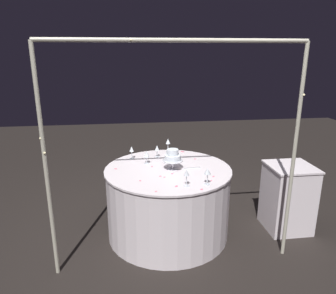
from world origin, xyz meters
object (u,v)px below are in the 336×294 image
(tiered_cake, at_px, (173,157))
(wine_glass_0, at_px, (207,172))
(main_table, at_px, (168,201))
(cake_knife, at_px, (186,168))
(wine_glass_4, at_px, (187,174))
(wine_glass_3, at_px, (157,149))
(side_table, at_px, (288,197))
(wine_glass_5, at_px, (147,155))
(wine_glass_1, at_px, (132,150))
(decorative_arch, at_px, (176,123))
(wine_glass_2, at_px, (168,142))

(tiered_cake, xyz_separation_m, wine_glass_0, (-0.27, 0.45, -0.02))
(main_table, height_order, cake_knife, cake_knife)
(wine_glass_0, bearing_deg, tiered_cake, -58.83)
(wine_glass_0, bearing_deg, wine_glass_4, 3.35)
(main_table, height_order, wine_glass_3, wine_glass_3)
(side_table, xyz_separation_m, wine_glass_5, (1.62, -0.26, 0.51))
(wine_glass_4, bearing_deg, wine_glass_1, -60.42)
(tiered_cake, bearing_deg, cake_knife, -179.04)
(wine_glass_1, xyz_separation_m, wine_glass_5, (-0.16, 0.19, -0.00))
(wine_glass_1, xyz_separation_m, wine_glass_3, (-0.31, -0.03, -0.01))
(tiered_cake, distance_m, wine_glass_0, 0.52)
(tiered_cake, height_order, wine_glass_0, tiered_cake)
(decorative_arch, height_order, wine_glass_2, decorative_arch)
(main_table, xyz_separation_m, wine_glass_2, (-0.08, -0.58, 0.53))
(side_table, bearing_deg, decorative_arch, 18.80)
(tiered_cake, distance_m, wine_glass_5, 0.35)
(wine_glass_2, bearing_deg, tiered_cake, 87.00)
(main_table, bearing_deg, side_table, 176.99)
(tiered_cake, height_order, wine_glass_3, tiered_cake)
(cake_knife, bearing_deg, main_table, -9.34)
(wine_glass_4, bearing_deg, tiered_cake, -81.78)
(side_table, height_order, wine_glass_0, wine_glass_0)
(wine_glass_2, relative_size, wine_glass_5, 1.19)
(wine_glass_2, xyz_separation_m, wine_glass_4, (-0.03, 1.07, -0.01))
(wine_glass_0, xyz_separation_m, wine_glass_2, (0.24, -1.06, 0.01))
(decorative_arch, xyz_separation_m, wine_glass_5, (0.22, -0.74, -0.52))
(decorative_arch, height_order, wine_glass_3, decorative_arch)
(wine_glass_0, distance_m, wine_glass_1, 1.11)
(decorative_arch, xyz_separation_m, main_table, (0.00, -0.55, -1.02))
(wine_glass_3, xyz_separation_m, wine_glass_4, (-0.19, 0.90, 0.02))
(wine_glass_2, bearing_deg, wine_glass_5, 52.93)
(wine_glass_0, height_order, wine_glass_2, wine_glass_2)
(main_table, relative_size, side_table, 1.77)
(wine_glass_1, bearing_deg, decorative_arch, 112.49)
(tiered_cake, relative_size, cake_knife, 0.77)
(wine_glass_0, distance_m, cake_knife, 0.48)
(wine_glass_5, bearing_deg, wine_glass_0, 128.64)
(wine_glass_0, relative_size, cake_knife, 0.56)
(main_table, relative_size, wine_glass_4, 8.27)
(wine_glass_0, relative_size, wine_glass_4, 0.99)
(main_table, distance_m, side_table, 1.40)
(decorative_arch, relative_size, wine_glass_5, 15.51)
(wine_glass_5, bearing_deg, wine_glass_1, -49.53)
(wine_glass_3, relative_size, cake_knife, 0.49)
(wine_glass_2, relative_size, wine_glass_4, 1.06)
(wine_glass_0, bearing_deg, wine_glass_1, -50.94)
(main_table, xyz_separation_m, side_table, (-1.40, 0.07, -0.00))
(tiered_cake, height_order, cake_knife, tiered_cake)
(side_table, distance_m, wine_glass_4, 1.45)
(wine_glass_2, bearing_deg, side_table, 153.56)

